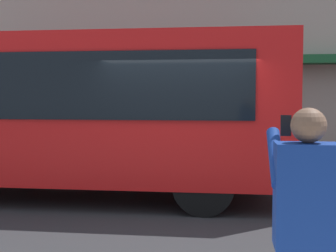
# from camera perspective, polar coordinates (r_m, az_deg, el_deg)

# --- Properties ---
(ground_plane) EXTENTS (60.00, 60.00, 0.00)m
(ground_plane) POSITION_cam_1_polar(r_m,az_deg,el_deg) (8.04, 1.80, -10.19)
(ground_plane) COLOR #2B2B2D
(red_bus) EXTENTS (9.05, 2.54, 3.08)m
(red_bus) POSITION_cam_1_polar(r_m,az_deg,el_deg) (9.11, -14.50, 2.02)
(red_bus) COLOR red
(red_bus) RESTS_ON ground_plane
(pedestrian_photographer) EXTENTS (0.53, 0.52, 1.70)m
(pedestrian_photographer) POSITION_cam_1_polar(r_m,az_deg,el_deg) (3.07, 16.84, -11.13)
(pedestrian_photographer) COLOR #2D2D33
(pedestrian_photographer) RESTS_ON sidewalk_curb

